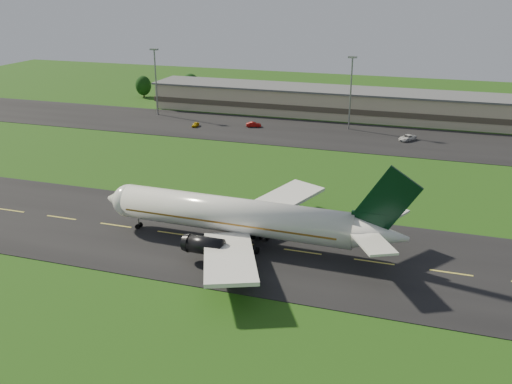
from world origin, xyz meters
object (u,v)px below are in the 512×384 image
(light_mast_west, at_px, (156,74))
(service_vehicle_c, at_px, (407,138))
(service_vehicle_a, at_px, (195,124))
(terminal, at_px, (362,105))
(light_mast_centre, at_px, (351,84))
(service_vehicle_b, at_px, (254,125))
(airliner, at_px, (239,217))

(light_mast_west, xyz_separation_m, service_vehicle_c, (76.68, -7.54, -11.89))
(service_vehicle_a, bearing_deg, terminal, 26.64)
(terminal, distance_m, light_mast_west, 64.10)
(light_mast_west, relative_size, service_vehicle_c, 3.78)
(light_mast_west, height_order, light_mast_centre, same)
(service_vehicle_a, distance_m, service_vehicle_b, 16.79)
(terminal, relative_size, service_vehicle_c, 26.96)
(airliner, distance_m, service_vehicle_a, 79.06)
(terminal, distance_m, light_mast_centre, 18.45)
(service_vehicle_b, bearing_deg, light_mast_west, 61.25)
(service_vehicle_a, relative_size, service_vehicle_c, 0.66)
(service_vehicle_a, xyz_separation_m, service_vehicle_c, (59.12, 3.30, 0.14))
(light_mast_west, distance_m, service_vehicle_a, 23.88)
(terminal, relative_size, service_vehicle_a, 40.92)
(light_mast_centre, relative_size, service_vehicle_b, 4.75)
(airliner, bearing_deg, service_vehicle_c, 75.07)
(terminal, xyz_separation_m, light_mast_centre, (-1.40, -16.18, 8.75))
(light_mast_west, distance_m, service_vehicle_b, 36.23)
(airliner, xyz_separation_m, light_mast_centre, (4.39, 80.02, 8.08))
(light_mast_centre, bearing_deg, service_vehicle_a, -165.68)
(service_vehicle_c, bearing_deg, airliner, -74.28)
(airliner, distance_m, service_vehicle_b, 77.21)
(light_mast_west, distance_m, service_vehicle_c, 77.96)
(service_vehicle_a, bearing_deg, service_vehicle_b, 11.40)
(light_mast_centre, distance_m, service_vehicle_b, 29.55)
(service_vehicle_c, bearing_deg, light_mast_centre, -172.40)
(light_mast_centre, height_order, service_vehicle_a, light_mast_centre)
(airliner, bearing_deg, terminal, 87.83)
(service_vehicle_b, distance_m, service_vehicle_c, 43.04)
(light_mast_west, xyz_separation_m, light_mast_centre, (60.00, 0.00, 0.00))
(light_mast_west, bearing_deg, terminal, 14.76)
(service_vehicle_c, bearing_deg, service_vehicle_a, -144.88)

